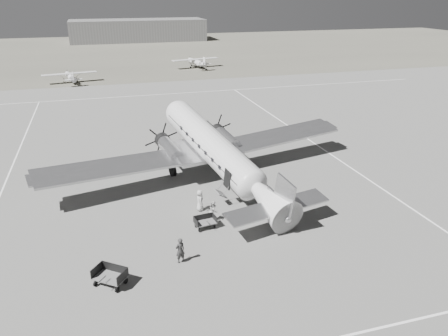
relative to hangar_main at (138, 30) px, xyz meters
The scene contains 14 objects.
ground 120.15m from the hangar_main, 92.39° to the right, with size 260.00×260.00×0.00m, color slate.
taxi_line_right 120.25m from the hangar_main, 86.66° to the right, with size 0.15×80.00×0.01m, color white.
taxi_line_left 112.43m from the hangar_main, 101.81° to the right, with size 0.15×60.00×0.01m, color white.
taxi_line_horizon 80.22m from the hangar_main, 93.58° to the right, with size 90.00×0.15×0.01m, color white.
grass_infield 25.71m from the hangar_main, 101.31° to the right, with size 260.00×90.00×0.01m, color #5C5A4D.
hangar_main is the anchor object (origin of this frame).
dc3_airliner 115.51m from the hangar_main, 92.85° to the right, with size 28.72×19.93×5.47m, color #B5B5B8, non-canonical shape.
light_plane_left 69.28m from the hangar_main, 105.87° to the right, with size 9.38×7.61×1.95m, color silver, non-canonical shape.
light_plane_right 57.57m from the hangar_main, 84.14° to the right, with size 10.26×8.33×2.13m, color silver, non-canonical shape.
baggage_cart_near 122.62m from the hangar_main, 93.99° to the right, with size 1.53×1.08×0.86m, color #5A5A5A, non-canonical shape.
baggage_cart_far 127.80m from the hangar_main, 96.78° to the right, with size 1.84×1.30×1.04m, color #5A5A5A, non-canonical shape.
ground_crew 126.32m from the hangar_main, 94.98° to the right, with size 0.59×0.39×1.63m, color #2C2C2C.
ramp_agent 121.71m from the hangar_main, 93.64° to the right, with size 0.73×0.57×1.51m, color #B2B2B0.
passenger 119.99m from the hangar_main, 93.96° to the right, with size 0.80×0.52×1.63m, color #A8A8A6.
Camera 1 is at (-9.69, -27.81, 15.14)m, focal length 35.00 mm.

